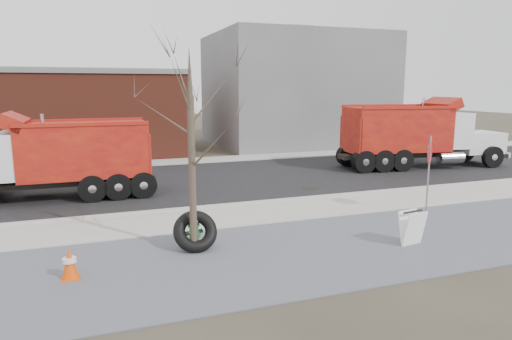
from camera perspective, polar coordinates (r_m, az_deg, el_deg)
name	(u,v)px	position (r m, az deg, el deg)	size (l,w,h in m)	color
ground	(272,215)	(15.29, 2.02, -5.63)	(120.00, 120.00, 0.00)	#383328
gravel_verge	(321,249)	(12.26, 8.19, -9.73)	(60.00, 5.00, 0.03)	gray
sidewalk	(269,212)	(15.51, 1.68, -5.29)	(60.00, 2.50, 0.06)	#9E9B93
curb	(256,202)	(16.68, 0.05, -4.08)	(60.00, 0.15, 0.11)	#9E9B93
road	(222,179)	(21.10, -4.33, -1.18)	(60.00, 9.40, 0.02)	black
far_sidewalk	(195,161)	(26.55, -7.62, 1.17)	(60.00, 2.00, 0.06)	#9E9B93
building_grey	(295,90)	(34.80, 4.89, 9.92)	(12.00, 10.00, 8.00)	slate
building_brick	(11,114)	(31.02, -28.31, 6.22)	(20.20, 8.20, 5.30)	maroon
bare_tree	(191,125)	(11.32, -8.14, 5.64)	(3.20, 3.20, 5.20)	#382D23
fire_hydrant	(194,234)	(12.23, -7.75, -7.90)	(0.49, 0.48, 0.86)	#2C743D
truck_tire	(195,231)	(12.05, -7.60, -7.62)	(1.20, 0.99, 1.12)	black
stop_sign	(429,161)	(15.95, 20.85, 1.02)	(0.58, 0.47, 2.65)	gray
sandwich_board	(412,228)	(12.96, 18.93, -6.84)	(0.74, 0.52, 0.94)	white
traffic_cone_far	(70,264)	(11.03, -22.26, -10.79)	(0.38, 0.38, 0.74)	#EC4607
dump_truck_red_a	(416,133)	(25.56, 19.43, 4.43)	(9.12, 3.51, 3.63)	black
dump_truck_red_b	(58,156)	(18.65, -23.47, 1.64)	(7.72, 2.27, 3.27)	black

